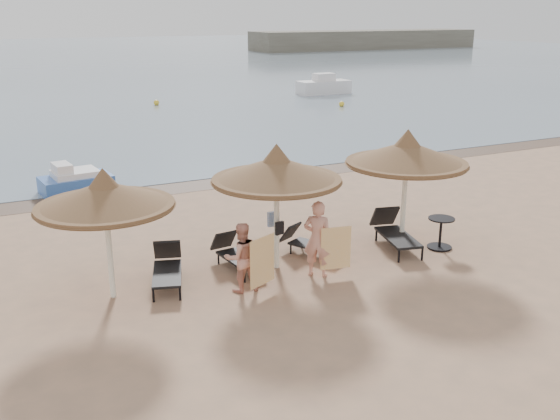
% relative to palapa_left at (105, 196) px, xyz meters
% --- Properties ---
extents(ground, '(160.00, 160.00, 0.00)m').
position_rel_palapa_left_xyz_m(ground, '(3.71, -1.42, -2.30)').
color(ground, tan).
rests_on(ground, ground).
extents(sea, '(200.00, 140.00, 0.03)m').
position_rel_palapa_left_xyz_m(sea, '(3.71, 78.58, -2.28)').
color(sea, slate).
rests_on(sea, ground).
extents(wet_sand_strip, '(200.00, 1.60, 0.01)m').
position_rel_palapa_left_xyz_m(wet_sand_strip, '(3.71, 7.98, -2.29)').
color(wet_sand_strip, brown).
rests_on(wet_sand_strip, ground).
extents(palapa_left, '(2.91, 2.91, 2.89)m').
position_rel_palapa_left_xyz_m(palapa_left, '(0.00, 0.00, 0.00)').
color(palapa_left, white).
rests_on(palapa_left, ground).
extents(palapa_center, '(3.08, 3.08, 3.05)m').
position_rel_palapa_left_xyz_m(palapa_center, '(3.91, -0.08, 0.13)').
color(palapa_center, white).
rests_on(palapa_center, ground).
extents(palapa_right, '(3.14, 3.14, 3.11)m').
position_rel_palapa_left_xyz_m(palapa_right, '(7.55, -0.17, 0.18)').
color(palapa_right, white).
rests_on(palapa_right, ground).
extents(lounger_far_left, '(1.15, 1.97, 0.84)m').
position_rel_palapa_left_xyz_m(lounger_far_left, '(1.29, 0.24, -1.92)').
color(lounger_far_left, black).
rests_on(lounger_far_left, ground).
extents(lounger_near_left, '(0.77, 1.78, 0.77)m').
position_rel_palapa_left_xyz_m(lounger_near_left, '(3.01, 0.39, -1.95)').
color(lounger_near_left, black).
rests_on(lounger_near_left, ground).
extents(lounger_near_right, '(1.21, 1.69, 0.73)m').
position_rel_palapa_left_xyz_m(lounger_near_right, '(4.99, 0.36, -1.97)').
color(lounger_near_right, black).
rests_on(lounger_near_right, ground).
extents(lounger_far_right, '(1.15, 2.16, 0.92)m').
position_rel_palapa_left_xyz_m(lounger_far_right, '(7.32, -0.12, -1.88)').
color(lounger_far_right, black).
rests_on(lounger_far_right, ground).
extents(side_table, '(0.69, 0.69, 0.83)m').
position_rel_palapa_left_xyz_m(side_table, '(8.32, -0.79, -1.91)').
color(side_table, black).
rests_on(side_table, ground).
extents(person_left, '(0.87, 0.59, 1.84)m').
position_rel_palapa_left_xyz_m(person_left, '(2.64, -0.93, -1.38)').
color(person_left, tan).
rests_on(person_left, ground).
extents(person_right, '(1.15, 1.12, 2.12)m').
position_rel_palapa_left_xyz_m(person_right, '(4.55, -0.93, -1.24)').
color(person_right, tan).
rests_on(person_right, ground).
extents(towel_left, '(0.73, 0.34, 1.11)m').
position_rel_palapa_left_xyz_m(towel_left, '(2.99, -1.28, -1.53)').
color(towel_left, orange).
rests_on(towel_left, ground).
extents(towel_right, '(0.73, 0.16, 1.03)m').
position_rel_palapa_left_xyz_m(towel_right, '(4.90, -1.18, -1.59)').
color(towel_right, orange).
rests_on(towel_right, ground).
extents(bag_patterned, '(0.29, 0.11, 0.36)m').
position_rel_palapa_left_xyz_m(bag_patterned, '(3.91, 0.10, -1.12)').
color(bag_patterned, silver).
rests_on(bag_patterned, ground).
extents(bag_dark, '(0.23, 0.12, 0.31)m').
position_rel_palapa_left_xyz_m(bag_dark, '(3.91, -0.24, -1.24)').
color(bag_dark, black).
rests_on(bag_dark, ground).
extents(pedal_boat, '(2.45, 1.63, 1.07)m').
position_rel_palapa_left_xyz_m(pedal_boat, '(0.58, 8.87, -1.90)').
color(pedal_boat, '#305EB4').
rests_on(pedal_boat, ground).
extents(buoy_mid, '(0.37, 0.37, 0.37)m').
position_rel_palapa_left_xyz_m(buoy_mid, '(8.73, 28.27, -2.11)').
color(buoy_mid, yellow).
rests_on(buoy_mid, ground).
extents(buoy_right, '(0.35, 0.35, 0.35)m').
position_rel_palapa_left_xyz_m(buoy_right, '(19.46, 22.30, -2.12)').
color(buoy_right, yellow).
rests_on(buoy_right, ground).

